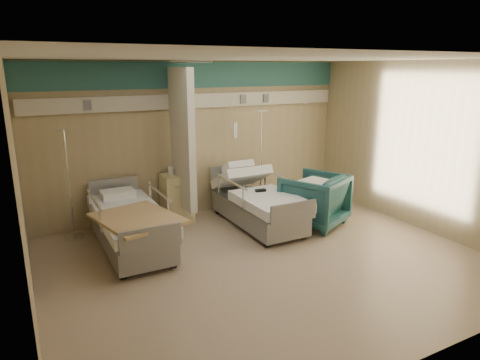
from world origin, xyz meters
name	(u,v)px	position (x,y,z in m)	size (l,w,h in m)	color
ground	(267,261)	(0.00, 0.00, 0.00)	(6.00, 5.00, 0.00)	gray
room_walls	(257,129)	(-0.03, 0.25, 1.86)	(6.04, 5.04, 2.82)	tan
bed_right	(258,208)	(0.60, 1.30, 0.32)	(1.00, 2.16, 0.63)	white
bed_left	(131,230)	(-1.60, 1.30, 0.32)	(1.00, 2.16, 0.63)	white
bedside_cabinet	(177,198)	(-0.55, 2.20, 0.42)	(0.50, 0.48, 0.85)	beige
visitor_armchair	(314,200)	(1.49, 0.88, 0.45)	(0.97, 0.99, 0.90)	#205052
waffle_blanket	(316,173)	(1.46, 0.83, 0.94)	(0.62, 0.55, 0.07)	white
iv_stand_right	(260,190)	(1.10, 2.06, 0.39)	(0.34, 0.34, 1.92)	silver
iv_stand_left	(73,216)	(-2.31, 2.21, 0.36)	(0.32, 0.32, 1.77)	silver
call_remote	(260,190)	(0.62, 1.24, 0.65)	(0.18, 0.08, 0.04)	black
tan_blanket	(137,218)	(-1.60, 0.84, 0.65)	(0.96, 1.21, 0.04)	tan
toiletry_bag	(182,170)	(-0.43, 2.25, 0.90)	(0.19, 0.12, 0.11)	black
white_cup	(171,171)	(-0.62, 2.25, 0.92)	(0.10, 0.10, 0.14)	white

